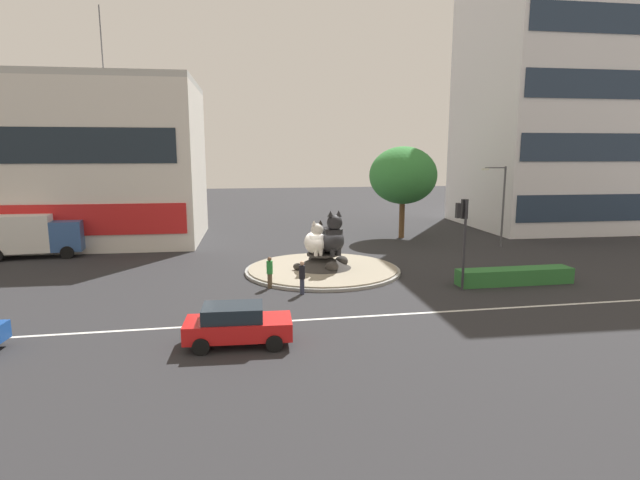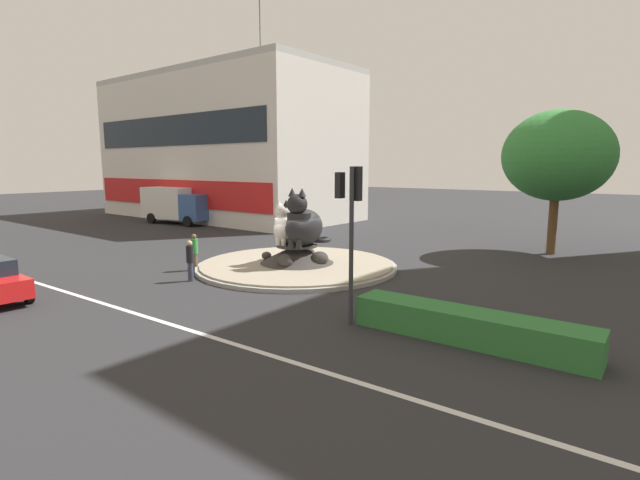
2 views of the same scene
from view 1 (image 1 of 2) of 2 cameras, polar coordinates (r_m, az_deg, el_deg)
name	(u,v)px [view 1 (image 1 of 2)]	position (r m, az deg, el deg)	size (l,w,h in m)	color
ground_plane	(323,272)	(31.36, 0.30, -3.65)	(160.00, 160.00, 0.00)	#28282B
lane_centreline	(358,317)	(22.90, 4.46, -8.81)	(112.00, 0.20, 0.01)	silver
roundabout_island	(323,266)	(31.28, 0.33, -3.05)	(9.77, 9.77, 1.18)	gray
cat_statue_white	(315,241)	(30.75, -0.55, -0.16)	(1.50, 2.32, 2.19)	silver
cat_statue_black	(332,238)	(30.85, 1.36, 0.28)	(1.87, 2.96, 2.78)	black
traffic_light_mast	(463,224)	(27.59, 16.18, 1.77)	(0.73, 0.52, 4.96)	#2D2D33
shophouse_block	(44,162)	(47.21, -29.22, 7.81)	(25.55, 13.07, 19.03)	silver
office_tower	(549,67)	(56.26, 24.86, 17.69)	(14.58, 15.30, 31.70)	silver
clipped_hedge_strip	(514,276)	(30.44, 21.52, -3.90)	(6.80, 1.20, 0.90)	#2D7033
broadleaf_tree_behind_island	(403,176)	(44.08, 9.55, 7.35)	(5.88, 5.88, 8.02)	brown
streetlight_arm	(501,200)	(41.53, 20.13, 4.38)	(2.33, 0.75, 6.41)	#4C4C51
pedestrian_black_shirt	(302,276)	(26.15, -2.08, -4.22)	(0.32, 0.32, 1.79)	#33384C
pedestrian_green_shirt	(270,271)	(27.48, -5.82, -3.63)	(0.34, 0.34, 1.76)	brown
hatchback_near_shophouse	(237,324)	(19.69, -9.55, -9.54)	(4.20, 2.19, 1.59)	red
delivery_box_truck	(30,234)	(41.01, -30.44, 0.57)	(6.95, 3.03, 3.09)	#335693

